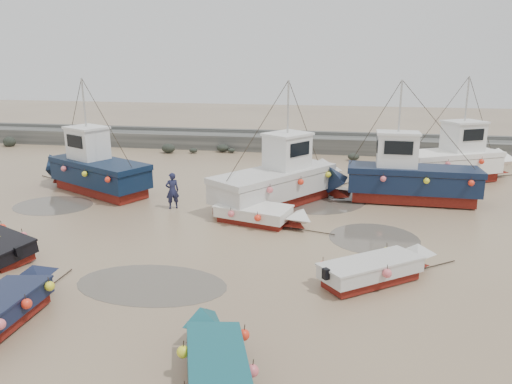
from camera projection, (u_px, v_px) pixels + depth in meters
ground at (221, 255)px, 19.22m from camera, size 120.00×120.00×0.00m
seawall at (289, 143)px, 39.89m from camera, size 60.00×4.92×1.50m
puddle_a at (152, 284)px, 16.75m from camera, size 5.19×5.19×0.01m
puddle_b at (374, 238)px, 20.96m from camera, size 3.78×3.78×0.01m
puddle_c at (53, 205)px, 25.55m from camera, size 4.04×4.04×0.01m
puddle_d at (315, 198)px, 26.94m from camera, size 5.47×5.47×0.01m
dinghy_1 at (2, 305)px, 14.22m from camera, size 2.10×5.95×1.43m
dinghy_2 at (213, 355)px, 11.83m from camera, size 2.43×4.99×1.43m
dinghy_3 at (380, 266)px, 16.85m from camera, size 5.01×4.08×1.43m
dinghy_5 at (261, 212)px, 22.62m from camera, size 5.60×2.75×1.43m
cabin_boat_0 at (93, 168)px, 27.86m from camera, size 8.94×5.57×6.22m
cabin_boat_1 at (282, 178)px, 25.55m from camera, size 6.84×9.01×6.22m
cabin_boat_2 at (401, 176)px, 25.98m from camera, size 9.77×3.01×6.22m
cabin_boat_3 at (458, 159)px, 30.23m from camera, size 8.60×5.54×6.22m
person at (173, 208)px, 25.07m from camera, size 0.80×0.73×1.84m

